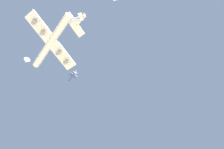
% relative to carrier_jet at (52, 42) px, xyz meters
% --- Properties ---
extents(carrier_jet, '(59.75, 64.44, 23.42)m').
position_rel_carrier_jet_xyz_m(carrier_jet, '(0.00, 0.00, 0.00)').
color(carrier_jet, white).
extents(chase_jet_trailing, '(9.04, 15.15, 4.00)m').
position_rel_carrier_jet_xyz_m(chase_jet_trailing, '(-14.08, -21.81, 31.18)').
color(chase_jet_trailing, silver).
extents(chase_jet_high_escort, '(14.29, 10.82, 4.00)m').
position_rel_carrier_jet_xyz_m(chase_jet_high_escort, '(35.21, -18.14, -6.62)').
color(chase_jet_high_escort, '#38478C').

